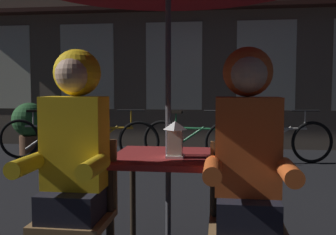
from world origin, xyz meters
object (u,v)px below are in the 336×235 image
bicycle_second (107,140)px  bicycle_third (193,141)px  lantern (175,138)px  chair_left (78,206)px  potted_plant (30,124)px  person_left_hooded (74,147)px  bicycle_nearest (51,138)px  bicycle_fourth (280,141)px  cafe_table (168,170)px  chair_right (246,213)px  person_right_hooded (248,151)px

bicycle_second → bicycle_third: (1.37, 0.09, 0.00)m
lantern → bicycle_third: size_ratio=0.14×
chair_left → potted_plant: 4.97m
person_left_hooded → bicycle_nearest: person_left_hooded is taller
bicycle_fourth → person_left_hooded: bearing=-113.1°
cafe_table → chair_left: (-0.48, -0.37, -0.15)m
bicycle_third → chair_right: bearing=-82.0°
lantern → bicycle_second: (-1.49, 3.54, -0.51)m
lantern → bicycle_third: lantern is taller
lantern → person_right_hooded: person_right_hooded is taller
cafe_table → bicycle_second: size_ratio=0.44×
lantern → person_right_hooded: size_ratio=0.17×
chair_right → bicycle_fourth: chair_right is taller
potted_plant → lantern: bearing=-52.9°
cafe_table → chair_left: size_ratio=0.85×
chair_left → person_left_hooded: 0.36m
bicycle_third → bicycle_fourth: 1.35m
bicycle_third → lantern: bearing=-88.0°
chair_left → person_right_hooded: size_ratio=0.62×
bicycle_third → cafe_table: bearing=-88.8°
person_right_hooded → person_left_hooded: bearing=180.0°
person_left_hooded → bicycle_fourth: 4.48m
chair_right → bicycle_nearest: bearing=126.2°
chair_left → bicycle_second: 3.94m
bicycle_nearest → bicycle_fourth: (3.73, 0.03, 0.00)m
cafe_table → bicycle_third: (-0.07, 3.55, -0.29)m
bicycle_nearest → bicycle_second: 1.04m
person_left_hooded → bicycle_third: person_left_hooded is taller
chair_right → person_right_hooded: 0.36m
person_right_hooded → potted_plant: (-3.46, 4.35, -0.30)m
cafe_table → bicycle_nearest: (-2.46, 3.65, -0.29)m
bicycle_third → bicycle_nearest: bearing=177.6°
potted_plant → bicycle_second: bearing=-16.9°
cafe_table → bicycle_third: bearing=91.2°
person_left_hooded → bicycle_second: (-0.96, 3.88, -0.50)m
potted_plant → person_right_hooded: bearing=-51.5°
bicycle_second → bicycle_fourth: bearing=4.6°
chair_right → potted_plant: bearing=128.9°
person_left_hooded → bicycle_nearest: bearing=116.0°
chair_left → person_left_hooded: person_left_hooded is taller
bicycle_nearest → bicycle_second: bearing=-10.7°
cafe_table → person_right_hooded: (0.48, -0.43, 0.21)m
cafe_table → lantern: lantern is taller
chair_left → bicycle_nearest: 4.48m
person_left_hooded → bicycle_second: 4.03m
bicycle_second → potted_plant: bearing=163.1°
cafe_table → bicycle_second: 3.75m
person_left_hooded → person_right_hooded: (0.96, 0.00, 0.00)m
chair_left → potted_plant: potted_plant is taller
chair_left → person_left_hooded: bearing=-90.0°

